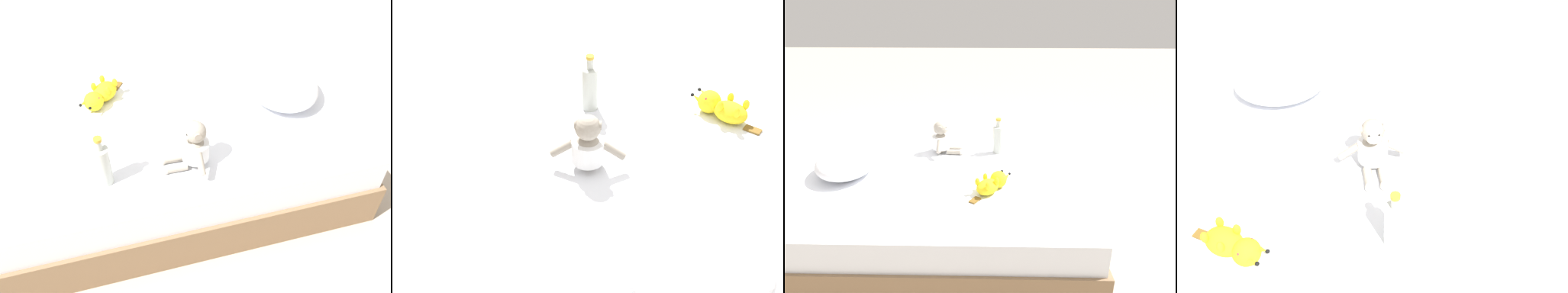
% 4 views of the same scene
% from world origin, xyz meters
% --- Properties ---
extents(ground_plane, '(16.00, 16.00, 0.00)m').
position_xyz_m(ground_plane, '(0.00, 0.00, 0.00)').
color(ground_plane, '#B7A893').
extents(bed, '(1.35, 1.81, 0.41)m').
position_xyz_m(bed, '(0.00, 0.00, 0.20)').
color(bed, '#846647').
rests_on(bed, ground_plane).
extents(pillow, '(0.46, 0.38, 0.16)m').
position_xyz_m(pillow, '(0.07, 0.59, 0.50)').
color(pillow, white).
rests_on(pillow, bed).
extents(plush_monkey, '(0.29, 0.23, 0.24)m').
position_xyz_m(plush_monkey, '(0.42, 0.02, 0.51)').
color(plush_monkey, '#9E9384').
rests_on(plush_monkey, bed).
extents(plush_yellow_creature, '(0.29, 0.25, 0.10)m').
position_xyz_m(plush_yellow_creature, '(-0.13, -0.33, 0.46)').
color(plush_yellow_creature, yellow).
rests_on(plush_yellow_creature, bed).
extents(glass_bottle, '(0.07, 0.07, 0.26)m').
position_xyz_m(glass_bottle, '(0.43, -0.37, 0.52)').
color(glass_bottle, '#B7BCB2').
rests_on(glass_bottle, bed).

